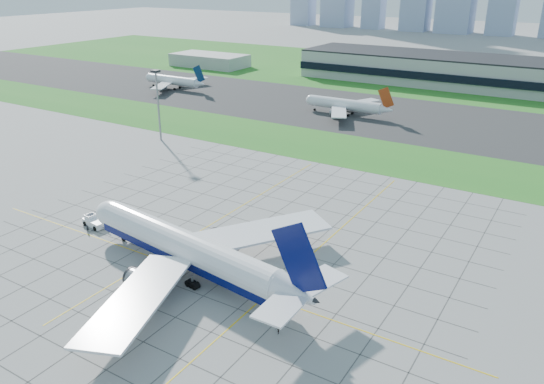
# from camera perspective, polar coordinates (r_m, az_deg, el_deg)

# --- Properties ---
(ground) EXTENTS (1400.00, 1400.00, 0.00)m
(ground) POSITION_cam_1_polar(r_m,az_deg,el_deg) (113.12, -8.04, -7.94)
(ground) COLOR #9B9C96
(ground) RESTS_ON ground
(grass_median) EXTENTS (700.00, 35.00, 0.04)m
(grass_median) POSITION_cam_1_polar(r_m,az_deg,el_deg) (185.00, 9.86, 4.17)
(grass_median) COLOR #247120
(grass_median) RESTS_ON ground
(asphalt_taxiway) EXTENTS (700.00, 75.00, 0.04)m
(asphalt_taxiway) POSITION_cam_1_polar(r_m,az_deg,el_deg) (235.15, 15.04, 7.64)
(asphalt_taxiway) COLOR #383838
(asphalt_taxiway) RESTS_ON ground
(grass_far) EXTENTS (700.00, 145.00, 0.04)m
(grass_far) POSITION_cam_1_polar(r_m,az_deg,el_deg) (339.99, 20.77, 11.33)
(grass_far) COLOR #247120
(grass_far) RESTS_ON ground
(apron_markings) EXTENTS (120.00, 130.00, 0.03)m
(apron_markings) POSITION_cam_1_polar(r_m,az_deg,el_deg) (120.44, -4.54, -5.78)
(apron_markings) COLOR #474744
(apron_markings) RESTS_ON ground
(service_block) EXTENTS (50.00, 25.00, 8.00)m
(service_block) POSITION_cam_1_polar(r_m,az_deg,el_deg) (365.62, -6.73, 13.90)
(service_block) COLOR #B7B7B2
(service_block) RESTS_ON ground
(light_mast) EXTENTS (2.50, 2.50, 25.60)m
(light_mast) POSITION_cam_1_polar(r_m,az_deg,el_deg) (197.37, -12.21, 10.01)
(light_mast) COLOR gray
(light_mast) RESTS_ON ground
(airliner) EXTENTS (63.08, 63.52, 19.91)m
(airliner) POSITION_cam_1_polar(r_m,az_deg,el_deg) (108.73, -9.11, -6.05)
(airliner) COLOR white
(airliner) RESTS_ON ground
(pushback_tug) EXTENTS (9.49, 4.00, 2.61)m
(pushback_tug) POSITION_cam_1_polar(r_m,az_deg,el_deg) (135.80, -18.59, -3.02)
(pushback_tug) COLOR white
(pushback_tug) RESTS_ON ground
(crew_near) EXTENTS (0.51, 0.71, 1.81)m
(crew_near) POSITION_cam_1_polar(r_m,az_deg,el_deg) (133.38, -19.23, -3.70)
(crew_near) COLOR black
(crew_near) RESTS_ON ground
(crew_far) EXTENTS (1.07, 1.12, 1.81)m
(crew_far) POSITION_cam_1_polar(r_m,az_deg,el_deg) (92.86, 0.62, -14.53)
(crew_far) COLOR black
(crew_far) RESTS_ON ground
(distant_jet_0) EXTENTS (38.08, 42.66, 14.08)m
(distant_jet_0) POSITION_cam_1_polar(r_m,az_deg,el_deg) (293.37, -10.54, 11.72)
(distant_jet_0) COLOR white
(distant_jet_0) RESTS_ON ground
(distant_jet_1) EXTENTS (38.49, 42.66, 14.08)m
(distant_jet_1) POSITION_cam_1_polar(r_m,az_deg,el_deg) (235.03, 7.97, 9.29)
(distant_jet_1) COLOR white
(distant_jet_1) RESTS_ON ground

